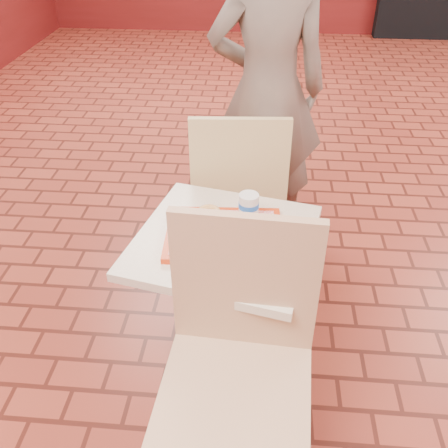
# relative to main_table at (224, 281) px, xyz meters

# --- Properties ---
(main_table) EXTENTS (0.64, 0.64, 0.68)m
(main_table) POSITION_rel_main_table_xyz_m (0.00, 0.00, 0.00)
(main_table) COLOR beige
(main_table) RESTS_ON ground
(chair_main_front) EXTENTS (0.49, 0.49, 1.00)m
(chair_main_front) POSITION_rel_main_table_xyz_m (0.09, -0.45, 0.10)
(chair_main_front) COLOR tan
(chair_main_front) RESTS_ON ground
(chair_main_back) EXTENTS (0.47, 0.47, 0.96)m
(chair_main_back) POSITION_rel_main_table_xyz_m (0.02, 0.58, 0.08)
(chair_main_back) COLOR #D0B87C
(chair_main_back) RESTS_ON ground
(customer) EXTENTS (0.67, 0.48, 1.72)m
(customer) POSITION_rel_main_table_xyz_m (0.14, 1.05, 0.40)
(customer) COLOR #695B52
(customer) RESTS_ON ground
(serving_tray) EXTENTS (0.43, 0.34, 0.03)m
(serving_tray) POSITION_rel_main_table_xyz_m (0.00, -0.00, 0.23)
(serving_tray) COLOR red
(serving_tray) RESTS_ON main_table
(ring_donut) EXTENTS (0.10, 0.10, 0.03)m
(ring_donut) POSITION_rel_main_table_xyz_m (-0.07, 0.10, 0.26)
(ring_donut) COLOR tan
(ring_donut) RESTS_ON serving_tray
(long_john_donut) EXTENTS (0.16, 0.11, 0.05)m
(long_john_donut) POSITION_rel_main_table_xyz_m (0.07, -0.04, 0.27)
(long_john_donut) COLOR gold
(long_john_donut) RESTS_ON serving_tray
(paper_cup) EXTENTS (0.08, 0.08, 0.10)m
(paper_cup) POSITION_rel_main_table_xyz_m (0.09, 0.11, 0.30)
(paper_cup) COLOR silver
(paper_cup) RESTS_ON serving_tray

